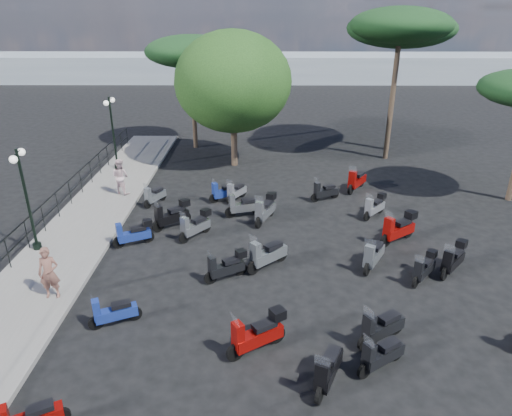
{
  "coord_description": "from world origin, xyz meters",
  "views": [
    {
      "loc": [
        0.62,
        -12.54,
        8.26
      ],
      "look_at": [
        0.51,
        3.42,
        1.2
      ],
      "focal_mm": 32.0,
      "sensor_mm": 36.0,
      "label": 1
    }
  ],
  "objects_px": {
    "scooter_26": "(424,269)",
    "broadleaf_tree": "(233,82)",
    "scooter_3": "(134,234)",
    "scooter_22": "(375,207)",
    "scooter_9": "(195,226)",
    "pine_1": "(401,26)",
    "scooter_28": "(356,181)",
    "scooter_14": "(267,255)",
    "scooter_15": "(265,210)",
    "scooter_20": "(373,255)",
    "scooter_16": "(243,206)",
    "scooter_7": "(257,334)",
    "pine_0": "(401,29)",
    "pedestrian_far": "(120,176)",
    "pine_2": "(191,52)",
    "scooter_8": "(226,267)",
    "scooter_5": "(154,196)",
    "scooter_21": "(325,192)",
    "scooter_13": "(381,355)",
    "scooter_18": "(381,328)",
    "lamp_post_1": "(26,194)",
    "lamp_post_2": "(113,128)",
    "scooter_10": "(224,192)",
    "scooter_27": "(399,229)",
    "woman": "(49,273)",
    "scooter_19": "(328,370)",
    "scooter_2": "(113,313)",
    "scooter_4": "(172,215)",
    "scooter_11": "(236,192)",
    "scooter_25": "(453,260)"
  },
  "relations": [
    {
      "from": "scooter_8",
      "to": "scooter_28",
      "type": "relative_size",
      "value": 0.9
    },
    {
      "from": "scooter_4",
      "to": "scooter_9",
      "type": "bearing_deg",
      "value": -168.79
    },
    {
      "from": "scooter_7",
      "to": "scooter_21",
      "type": "relative_size",
      "value": 1.13
    },
    {
      "from": "scooter_5",
      "to": "scooter_9",
      "type": "bearing_deg",
      "value": 152.73
    },
    {
      "from": "scooter_9",
      "to": "pine_2",
      "type": "xyz_separation_m",
      "value": [
        -1.6,
        12.47,
        5.34
      ]
    },
    {
      "from": "scooter_14",
      "to": "scooter_5",
      "type": "bearing_deg",
      "value": 0.4
    },
    {
      "from": "scooter_9",
      "to": "scooter_27",
      "type": "bearing_deg",
      "value": -143.54
    },
    {
      "from": "scooter_7",
      "to": "scooter_13",
      "type": "bearing_deg",
      "value": -134.28
    },
    {
      "from": "scooter_7",
      "to": "scooter_25",
      "type": "distance_m",
      "value": 7.63
    },
    {
      "from": "scooter_22",
      "to": "pine_0",
      "type": "xyz_separation_m",
      "value": [
        3.13,
        10.13,
        6.65
      ]
    },
    {
      "from": "scooter_16",
      "to": "scooter_7",
      "type": "bearing_deg",
      "value": 167.49
    },
    {
      "from": "lamp_post_1",
      "to": "scooter_14",
      "type": "relative_size",
      "value": 2.6
    },
    {
      "from": "scooter_28",
      "to": "scooter_14",
      "type": "bearing_deg",
      "value": 93.01
    },
    {
      "from": "scooter_21",
      "to": "scooter_28",
      "type": "relative_size",
      "value": 0.89
    },
    {
      "from": "scooter_4",
      "to": "broadleaf_tree",
      "type": "bearing_deg",
      "value": -54.7
    },
    {
      "from": "scooter_13",
      "to": "broadleaf_tree",
      "type": "bearing_deg",
      "value": -18.13
    },
    {
      "from": "scooter_8",
      "to": "pedestrian_far",
      "type": "bearing_deg",
      "value": 7.16
    },
    {
      "from": "pine_1",
      "to": "lamp_post_1",
      "type": "bearing_deg",
      "value": -143.67
    },
    {
      "from": "lamp_post_1",
      "to": "woman",
      "type": "distance_m",
      "value": 3.75
    },
    {
      "from": "scooter_13",
      "to": "scooter_18",
      "type": "bearing_deg",
      "value": -47.13
    },
    {
      "from": "scooter_28",
      "to": "lamp_post_1",
      "type": "bearing_deg",
      "value": 60.49
    },
    {
      "from": "scooter_2",
      "to": "scooter_14",
      "type": "bearing_deg",
      "value": -78.44
    },
    {
      "from": "scooter_28",
      "to": "scooter_20",
      "type": "bearing_deg",
      "value": 118.05
    },
    {
      "from": "scooter_3",
      "to": "scooter_22",
      "type": "distance_m",
      "value": 9.99
    },
    {
      "from": "scooter_9",
      "to": "scooter_15",
      "type": "xyz_separation_m",
      "value": [
        2.72,
        1.44,
        0.03
      ]
    },
    {
      "from": "scooter_11",
      "to": "scooter_22",
      "type": "height_order",
      "value": "scooter_22"
    },
    {
      "from": "lamp_post_1",
      "to": "lamp_post_2",
      "type": "relative_size",
      "value": 0.98
    },
    {
      "from": "scooter_8",
      "to": "pine_2",
      "type": "distance_m",
      "value": 16.64
    },
    {
      "from": "broadleaf_tree",
      "to": "pine_2",
      "type": "distance_m",
      "value": 4.62
    },
    {
      "from": "pedestrian_far",
      "to": "scooter_15",
      "type": "relative_size",
      "value": 1.02
    },
    {
      "from": "scooter_7",
      "to": "scooter_10",
      "type": "xyz_separation_m",
      "value": [
        -1.6,
        10.07,
        -0.11
      ]
    },
    {
      "from": "scooter_20",
      "to": "pine_0",
      "type": "relative_size",
      "value": 0.19
    },
    {
      "from": "scooter_10",
      "to": "scooter_27",
      "type": "relative_size",
      "value": 0.86
    },
    {
      "from": "woman",
      "to": "scooter_19",
      "type": "xyz_separation_m",
      "value": [
        7.9,
        -3.37,
        -0.52
      ]
    },
    {
      "from": "woman",
      "to": "scooter_7",
      "type": "distance_m",
      "value": 6.63
    },
    {
      "from": "scooter_3",
      "to": "broadleaf_tree",
      "type": "bearing_deg",
      "value": -45.48
    },
    {
      "from": "scooter_26",
      "to": "broadleaf_tree",
      "type": "height_order",
      "value": "broadleaf_tree"
    },
    {
      "from": "scooter_9",
      "to": "scooter_7",
      "type": "bearing_deg",
      "value": 149.6
    },
    {
      "from": "pine_0",
      "to": "pine_2",
      "type": "relative_size",
      "value": 1.21
    },
    {
      "from": "pedestrian_far",
      "to": "scooter_18",
      "type": "bearing_deg",
      "value": 157.31
    },
    {
      "from": "scooter_9",
      "to": "scooter_14",
      "type": "xyz_separation_m",
      "value": [
        2.74,
        -2.27,
        0.01
      ]
    },
    {
      "from": "lamp_post_1",
      "to": "scooter_28",
      "type": "xyz_separation_m",
      "value": [
        12.85,
        6.24,
        -1.8
      ]
    },
    {
      "from": "scooter_15",
      "to": "scooter_20",
      "type": "relative_size",
      "value": 1.08
    },
    {
      "from": "scooter_15",
      "to": "scooter_27",
      "type": "height_order",
      "value": "scooter_27"
    },
    {
      "from": "scooter_9",
      "to": "pine_1",
      "type": "distance_m",
      "value": 15.85
    },
    {
      "from": "scooter_15",
      "to": "pine_1",
      "type": "xyz_separation_m",
      "value": [
        7.25,
        8.8,
        6.81
      ]
    },
    {
      "from": "scooter_10",
      "to": "scooter_28",
      "type": "xyz_separation_m",
      "value": [
        6.37,
        1.35,
        0.08
      ]
    },
    {
      "from": "lamp_post_1",
      "to": "pedestrian_far",
      "type": "xyz_separation_m",
      "value": [
        1.61,
        5.43,
        -1.31
      ]
    },
    {
      "from": "scooter_19",
      "to": "scooter_3",
      "type": "bearing_deg",
      "value": -22.99
    },
    {
      "from": "scooter_26",
      "to": "scooter_20",
      "type": "bearing_deg",
      "value": 12.45
    }
  ]
}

